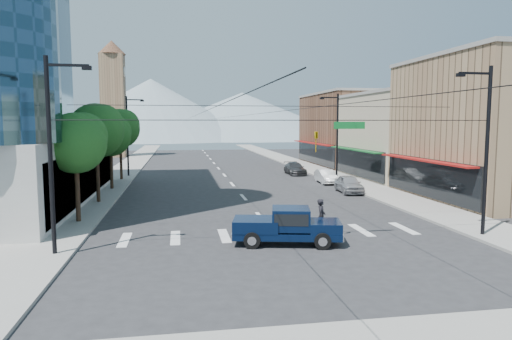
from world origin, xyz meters
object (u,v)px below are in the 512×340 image
object	(u,v)px
pickup_truck	(286,225)
parked_car_near	(349,184)
parked_car_mid	(326,176)
parked_car_far	(295,169)
pedestrian	(321,216)

from	to	relation	value
pickup_truck	parked_car_near	bearing A→B (deg)	71.33
parked_car_mid	parked_car_far	xyz separation A→B (m)	(-1.11, 8.17, 0.01)
pedestrian	parked_car_far	distance (m)	28.85
parked_car_mid	parked_car_far	size ratio (longest dim) A/B	0.87
parked_car_mid	parked_car_far	world-z (taller)	parked_car_far
pickup_truck	parked_car_mid	distance (m)	23.75
pickup_truck	parked_car_far	distance (m)	31.12
pickup_truck	pedestrian	xyz separation A→B (m)	(2.38, 1.77, 0.01)
pickup_truck	pedestrian	world-z (taller)	pedestrian
pedestrian	parked_car_near	world-z (taller)	pedestrian
pedestrian	parked_car_mid	world-z (taller)	pedestrian
parked_car_mid	parked_car_far	distance (m)	8.24
parked_car_far	parked_car_mid	bearing A→B (deg)	-82.08
pedestrian	parked_car_mid	bearing A→B (deg)	2.84
pedestrian	parked_car_far	xyz separation A→B (m)	(5.79, 28.26, -0.28)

